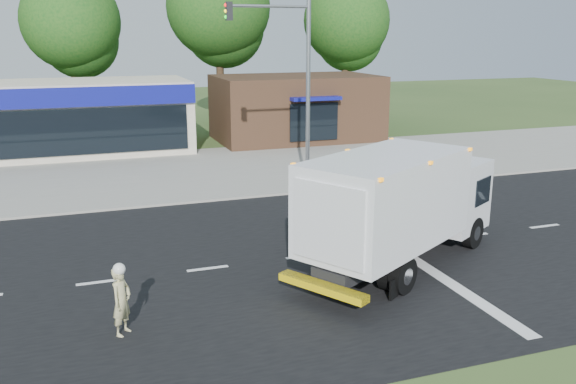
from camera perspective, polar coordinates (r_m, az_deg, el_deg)
ground at (r=18.61m, az=1.59°, el=-6.08°), size 120.00×120.00×0.00m
road_asphalt at (r=18.61m, az=1.59°, el=-6.06°), size 60.00×14.00×0.02m
sidewalk at (r=26.06m, az=-4.83°, el=0.11°), size 60.00×2.40×0.12m
parking_apron at (r=31.58m, az=-7.48°, el=2.53°), size 60.00×9.00×0.02m
lane_markings at (r=17.96m, az=7.20°, el=-6.92°), size 55.20×7.00×0.01m
ems_box_truck at (r=17.53m, az=10.48°, el=-0.82°), size 7.87×6.03×3.44m
emergency_worker at (r=14.26m, az=-15.33°, el=-9.68°), size 0.66×0.69×1.70m
retail_strip_mall at (r=36.57m, az=-23.61°, el=6.27°), size 18.00×6.20×4.00m
brown_storefront at (r=38.84m, az=0.78°, el=7.90°), size 10.00×6.70×4.00m
traffic_signal_pole at (r=25.40m, az=0.52°, el=10.92°), size 3.51×0.25×8.00m
background_trees at (r=44.74m, az=-12.84°, el=15.35°), size 36.77×7.39×12.10m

